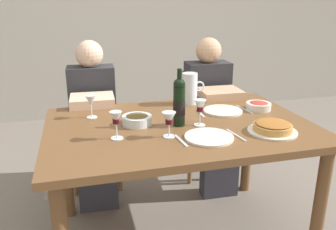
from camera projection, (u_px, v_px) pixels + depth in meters
The scene contains 21 objects.
back_wall at pixel (118, 2), 4.21m from camera, with size 8.00×0.10×2.80m, color #B2ADA3.
dining_table at pixel (180, 139), 2.01m from camera, with size 1.50×1.00×0.76m.
wine_bottle at pixel (179, 102), 1.92m from camera, with size 0.07×0.07×0.32m.
water_pitcher at pixel (190, 90), 2.34m from camera, with size 0.16×0.10×0.21m.
baked_tart at pixel (273, 127), 1.85m from camera, with size 0.26×0.26×0.06m.
salad_bowl at pixel (259, 105), 2.23m from camera, with size 0.16×0.16×0.05m.
olive_bowl at pixel (137, 119), 1.96m from camera, with size 0.17×0.17×0.06m.
wine_glass_left_diner at pixel (169, 119), 1.77m from camera, with size 0.07×0.07×0.13m.
wine_glass_right_diner at pixel (116, 119), 1.74m from camera, with size 0.06×0.06×0.15m.
wine_glass_centre at pixel (91, 102), 2.06m from camera, with size 0.06×0.06×0.14m.
wine_glass_spare at pixel (200, 107), 1.93m from camera, with size 0.07×0.07×0.15m.
dinner_plate_left_setting at pixel (209, 137), 1.78m from camera, with size 0.25×0.25×0.01m, color silver.
dinner_plate_right_setting at pixel (223, 111), 2.20m from camera, with size 0.25×0.25×0.01m, color silver.
fork_left_setting at pixel (181, 141), 1.74m from camera, with size 0.16×0.01×0.01m, color silver.
knife_left_setting at pixel (236, 135), 1.82m from camera, with size 0.18×0.01×0.01m, color silver.
knife_right_setting at pixel (244, 109), 2.23m from camera, with size 0.18×0.01×0.01m, color silver.
spoon_right_setting at pixel (201, 113), 2.16m from camera, with size 0.16×0.01×0.01m, color silver.
chair_left at pixel (94, 122), 2.80m from camera, with size 0.42×0.42×0.87m.
diner_left at pixel (94, 117), 2.54m from camera, with size 0.35×0.51×1.16m.
chair_right at pixel (201, 115), 2.97m from camera, with size 0.41×0.41×0.87m.
diner_right at pixel (211, 110), 2.71m from camera, with size 0.35×0.51×1.16m.
Camera 1 is at (-0.54, -1.78, 1.44)m, focal length 37.13 mm.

